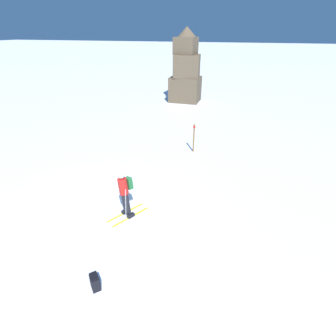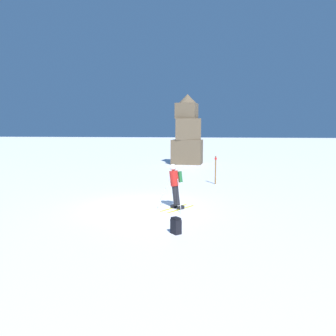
# 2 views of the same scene
# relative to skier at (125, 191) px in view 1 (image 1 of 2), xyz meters

# --- Properties ---
(ground_plane) EXTENTS (300.00, 300.00, 0.00)m
(ground_plane) POSITION_rel_skier_xyz_m (-1.25, -0.09, -0.99)
(ground_plane) COLOR white
(skier) EXTENTS (1.43, 1.67, 1.80)m
(skier) POSITION_rel_skier_xyz_m (0.00, 0.00, 0.00)
(skier) COLOR yellow
(skier) RESTS_ON ground
(rock_pillar) EXTENTS (2.77, 2.44, 6.52)m
(rock_pillar) POSITION_rel_skier_xyz_m (-2.08, 17.95, 1.74)
(rock_pillar) COLOR brown
(rock_pillar) RESTS_ON ground
(spare_backpack) EXTENTS (0.37, 0.37, 0.50)m
(spare_backpack) POSITION_rel_skier_xyz_m (0.62, -3.29, -0.75)
(spare_backpack) COLOR black
(spare_backpack) RESTS_ON ground
(trail_marker) EXTENTS (0.13, 0.13, 1.65)m
(trail_marker) POSITION_rel_skier_xyz_m (1.24, 6.39, -0.08)
(trail_marker) COLOR brown
(trail_marker) RESTS_ON ground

